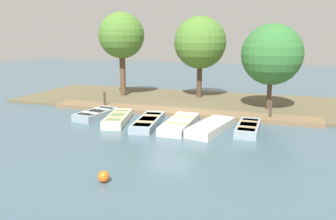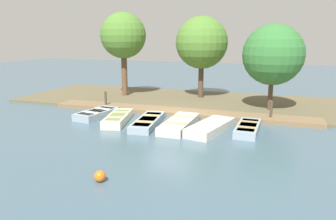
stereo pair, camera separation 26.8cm
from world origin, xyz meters
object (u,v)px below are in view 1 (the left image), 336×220
Objects in this scene: buoy at (104,177)px; park_tree_left at (200,43)px; rowboat_0 at (96,114)px; rowboat_1 at (118,118)px; rowboat_5 at (248,128)px; mooring_post_near at (105,100)px; rowboat_2 at (148,122)px; rowboat_3 at (180,124)px; rowboat_4 at (211,127)px; park_tree_far_left at (122,36)px; park_tree_center at (272,55)px; mooring_post_far at (271,111)px.

buoy is 14.73m from park_tree_left.
rowboat_0 is 1.71m from rowboat_1.
park_tree_left is at bearing -178.77° from buoy.
mooring_post_near is (-2.45, -8.87, 0.36)m from rowboat_5.
rowboat_1 is at bearing -98.67° from rowboat_2.
buoy is (6.56, 1.15, -0.00)m from rowboat_2.
rowboat_3 is 0.61× the size of park_tree_left.
mooring_post_near is (-2.94, -7.21, 0.33)m from rowboat_4.
rowboat_0 reaches higher than rowboat_2.
park_tree_left reaches higher than buoy.
rowboat_5 is at bearing 56.41° from park_tree_far_left.
rowboat_3 is at bearing 175.80° from buoy.
rowboat_0 is at bearing 17.57° from mooring_post_near.
park_tree_left is at bearing -118.15° from park_tree_center.
park_tree_left reaches higher than mooring_post_near.
rowboat_4 is 6.55m from park_tree_center.
park_tree_left is at bearing -150.04° from rowboat_5.
park_tree_center is (-5.22, 2.42, 3.12)m from rowboat_4.
rowboat_0 is at bearing 12.15° from park_tree_far_left.
buoy is 12.90m from park_tree_center.
park_tree_center is at bearing 159.01° from buoy.
mooring_post_near reaches higher than rowboat_5.
rowboat_2 is at bearing -63.85° from mooring_post_far.
rowboat_3 is at bearing 92.52° from rowboat_0.
rowboat_4 is at bearing 67.81° from mooring_post_near.
park_tree_far_left is at bearing -171.10° from mooring_post_near.
mooring_post_near is at bearing -153.60° from rowboat_0.
rowboat_0 is 1.00× the size of rowboat_5.
park_tree_center reaches higher than rowboat_3.
rowboat_0 is 3.36m from rowboat_2.
rowboat_1 is 9.02× the size of buoy.
park_tree_center is at bearing 110.89° from rowboat_1.
park_tree_left is (-7.65, 2.54, 3.72)m from rowboat_1.
rowboat_1 is at bearing 78.78° from rowboat_0.
park_tree_far_left is at bearing -156.52° from buoy.
rowboat_1 reaches higher than rowboat_3.
rowboat_2 is 0.63× the size of park_tree_left.
park_tree_far_left is 1.19× the size of park_tree_center.
rowboat_4 is at bearing 80.68° from rowboat_2.
mooring_post_far is at bearing 123.49° from rowboat_3.
rowboat_1 reaches higher than buoy.
park_tree_center is (-11.68, 4.48, 3.16)m from buoy.
park_tree_center is at bearing 141.45° from rowboat_3.
mooring_post_far is (-2.81, 7.49, 0.34)m from rowboat_1.
mooring_post_far is (-2.84, 5.79, 0.37)m from rowboat_2.
mooring_post_far is at bearing 69.70° from park_tree_far_left.
rowboat_3 is 6.65m from buoy.
rowboat_4 is at bearing 162.32° from buoy.
rowboat_5 is 0.46× the size of park_tree_far_left.
buoy is at bearing -27.09° from rowboat_5.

